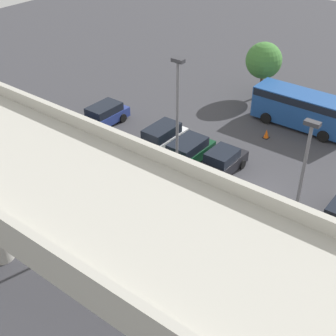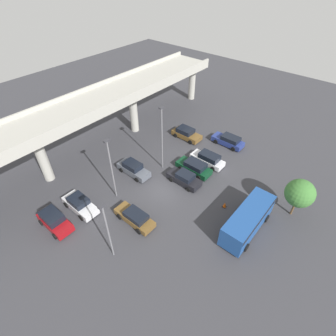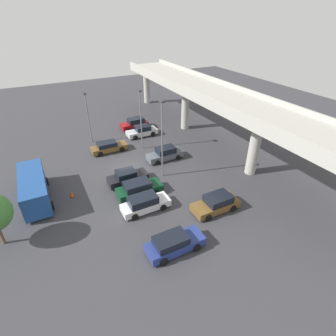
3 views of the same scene
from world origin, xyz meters
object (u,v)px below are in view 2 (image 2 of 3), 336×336
Objects in this scene: parked_car_2 at (135,217)px; parked_car_6 at (208,159)px; lamp_post_mid_lot at (162,135)px; tree_front_left at (300,193)px; parked_car_3 at (133,169)px; lamp_post_by_overpass at (107,228)px; parked_car_7 at (186,134)px; parked_car_5 at (194,167)px; shuttle_bus at (248,219)px; parked_car_4 at (184,178)px; parked_car_1 at (80,204)px; parked_car_8 at (229,141)px; parked_car_0 at (54,220)px; traffic_cone at (225,205)px; lamp_post_near_aisle at (111,166)px.

parked_car_6 is at bearing -91.72° from parked_car_2.
tree_front_left is (3.18, -16.46, -1.92)m from lamp_post_mid_lot.
lamp_post_by_overpass is at bearing -53.37° from parked_car_3.
parked_car_7 is 0.97× the size of tree_front_left.
parked_car_7 is (5.79, 5.73, 0.01)m from parked_car_5.
shuttle_bus is at bearing -98.31° from lamp_post_mid_lot.
parked_car_1 is at bearing 60.02° from parked_car_4.
parked_car_7 is at bearing 88.95° from parked_car_1.
parked_car_2 is 1.00× the size of parked_car_8.
parked_car_3 is at bearing 88.80° from parked_car_0.
parked_car_6 is 0.66× the size of lamp_post_by_overpass.
lamp_post_by_overpass reaches higher than tree_front_left.
parked_car_4 is (14.32, -6.47, -0.10)m from parked_car_0.
traffic_cone is (-5.43, -5.97, -0.44)m from parked_car_6.
shuttle_bus is at bearing 39.11° from parked_car_0.
parked_car_5 is 2.65m from parked_car_6.
lamp_post_by_overpass reaches higher than shuttle_bus.
lamp_post_mid_lot is at bearing 78.96° from parked_car_1.
parked_car_3 is 1.07× the size of parked_car_4.
parked_car_1 is 0.98× the size of parked_car_6.
lamp_post_near_aisle is at bearing 56.20° from parked_car_4.
parked_car_4 reaches higher than traffic_cone.
parked_car_7 is at bearing 88.99° from parked_car_0.
parked_car_6 is 0.99× the size of parked_car_8.
parked_car_8 is (5.74, 0.13, -0.02)m from parked_car_6.
parked_car_8 is at bearing 37.24° from shuttle_bus.
parked_car_5 is 6.22m from lamp_post_mid_lot.
parked_car_3 is 15.70m from shuttle_bus.
parked_car_7 is (3.18, 6.16, -0.01)m from parked_car_6.
parked_car_5 is 10.56m from shuttle_bus.
parked_car_4 is 0.93× the size of parked_car_6.
shuttle_bus is at bearing -32.45° from parked_car_7.
shuttle_bus reaches higher than parked_car_8.
parked_car_0 is 20.44m from shuttle_bus.
lamp_post_near_aisle is at bearing 46.83° from lamp_post_by_overpass.
traffic_cone is at bearing 137.73° from parked_car_6.
parked_car_1 is (3.18, -0.04, -0.08)m from parked_car_0.
parked_car_1 is 6.68× the size of traffic_cone.
parked_car_7 reaches higher than parked_car_4.
parked_car_1 is at bearing 68.25° from parked_car_6.
parked_car_1 is 22.99m from parked_car_8.
parked_car_5 is 1.01× the size of parked_car_6.
shuttle_bus is at bearing -110.10° from traffic_cone.
parked_car_4 is 6.08m from traffic_cone.
parked_car_1 is at bearing 121.54° from shuttle_bus.
parked_car_7 is at bearing 18.60° from lamp_post_by_overpass.
lamp_post_by_overpass reaches higher than parked_car_4.
parked_car_7 is at bearing 13.76° from lamp_post_mid_lot.
parked_car_3 reaches higher than parked_car_2.
parked_car_8 is at bearing -14.75° from lamp_post_near_aisle.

